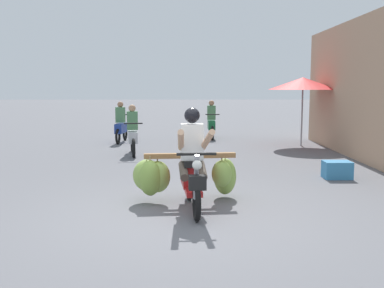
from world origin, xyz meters
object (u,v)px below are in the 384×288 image
Objects in this scene: motorbike_distant_ahead_left at (211,123)px; motorbike_distant_far_ahead at (133,134)px; motorbike_main_loaded at (182,172)px; motorbike_distant_ahead_right at (121,126)px; produce_crate at (337,170)px; market_umbrella_near_shop at (303,84)px.

motorbike_distant_ahead_left is 1.01× the size of motorbike_distant_far_ahead.
motorbike_main_loaded reaches higher than motorbike_distant_ahead_right.
motorbike_distant_far_ahead is 2.88× the size of produce_crate.
motorbike_distant_far_ahead is at bearing -121.95° from motorbike_distant_ahead_left.
motorbike_main_loaded is 5.59m from motorbike_distant_far_ahead.
motorbike_main_loaded reaches higher than motorbike_distant_ahead_left.
motorbike_distant_ahead_right reaches higher than produce_crate.
motorbike_main_loaded is 3.79m from produce_crate.
motorbike_distant_far_ahead is 0.74× the size of market_umbrella_near_shop.
motorbike_distant_ahead_left is 1.00× the size of motorbike_distant_ahead_right.
motorbike_distant_ahead_right is at bearing 105.22° from motorbike_main_loaded.
motorbike_main_loaded is 1.14× the size of motorbike_distant_ahead_left.
produce_crate is at bearing -72.81° from motorbike_distant_ahead_left.
motorbike_distant_far_ahead is at bearing 144.08° from produce_crate.
motorbike_distant_far_ahead is 5.77m from produce_crate.
motorbike_distant_far_ahead is 5.69m from market_umbrella_near_shop.
market_umbrella_near_shop is at bearing 19.00° from motorbike_distant_far_ahead.
motorbike_distant_ahead_right is 0.74× the size of market_umbrella_near_shop.
market_umbrella_near_shop is (5.21, 1.79, 1.43)m from motorbike_distant_far_ahead.
motorbike_distant_far_ahead is at bearing -74.81° from motorbike_distant_ahead_right.
motorbike_distant_ahead_left and motorbike_distant_far_ahead have the same top height.
motorbike_distant_ahead_left is at bearing 84.16° from motorbike_main_loaded.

